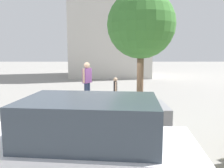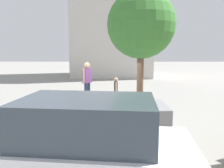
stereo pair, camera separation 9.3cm
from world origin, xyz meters
name	(u,v)px [view 1 (the left image)]	position (x,y,z in m)	size (l,w,h in m)	color
ground_plane	(111,122)	(0.00, 0.00, 0.00)	(120.00, 120.00, 0.00)	gray
planter_ledge	(112,112)	(-0.05, -0.22, 0.35)	(4.74, 2.13, 0.70)	gray
plaza_tree	(141,25)	(-1.23, -0.06, 4.04)	(2.77, 2.77, 4.75)	brown
boxwood_shrub	(132,98)	(-0.91, -0.15, 0.98)	(0.56, 0.56, 0.56)	#2D6628
hedge_clump	(133,98)	(-0.96, -0.23, 0.98)	(0.57, 0.57, 0.57)	#2D6628
skateboard	(87,101)	(1.05, -0.61, 0.75)	(0.41, 0.83, 0.07)	black
skateboarder	(87,79)	(1.05, -0.61, 1.77)	(0.40, 0.53, 1.74)	navy
police_car	(82,150)	(0.55, 5.17, 1.06)	(4.66, 2.46, 2.09)	white
pedestrian_crossing	(40,120)	(2.14, 2.71, 0.92)	(0.50, 0.34, 1.59)	navy
bystander_watching	(115,89)	(-0.25, -3.28, 0.88)	(0.24, 0.52, 1.53)	#8C9EB7
plaza_lowrise_south	(110,2)	(0.09, -19.19, 8.93)	(9.20, 7.99, 17.87)	beige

